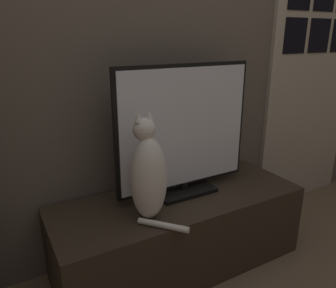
# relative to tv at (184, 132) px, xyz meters

# --- Properties ---
(wall_back) EXTENTS (4.80, 0.05, 2.60)m
(wall_back) POSITION_rel_tv_xyz_m (-0.06, 0.24, 0.55)
(wall_back) COLOR #60564C
(wall_back) RESTS_ON ground_plane
(tv_stand) EXTENTS (1.34, 0.49, 0.41)m
(tv_stand) POSITION_rel_tv_xyz_m (-0.06, -0.05, -0.54)
(tv_stand) COLOR #33281E
(tv_stand) RESTS_ON ground_plane
(tv) EXTENTS (0.76, 0.19, 0.68)m
(tv) POSITION_rel_tv_xyz_m (0.00, 0.00, 0.00)
(tv) COLOR black
(tv) RESTS_ON tv_stand
(cat) EXTENTS (0.20, 0.30, 0.51)m
(cat) POSITION_rel_tv_xyz_m (-0.28, -0.15, -0.12)
(cat) COLOR silver
(cat) RESTS_ON tv_stand
(door) EXTENTS (0.84, 0.04, 2.05)m
(door) POSITION_rel_tv_xyz_m (1.20, 0.20, 0.30)
(door) COLOR #B2A893
(door) RESTS_ON ground_plane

